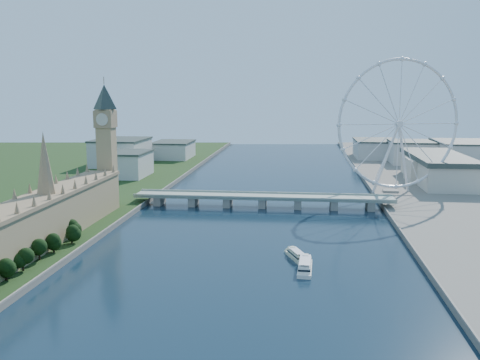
# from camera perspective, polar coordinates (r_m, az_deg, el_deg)

# --- Properties ---
(parliament_range) EXTENTS (24.00, 200.00, 70.00)m
(parliament_range) POSITION_cam_1_polar(r_m,az_deg,el_deg) (362.80, -19.81, -3.68)
(parliament_range) COLOR tan
(parliament_range) RESTS_ON ground
(big_ben) EXTENTS (20.02, 20.02, 110.00)m
(big_ben) POSITION_cam_1_polar(r_m,az_deg,el_deg) (454.19, -14.12, 5.27)
(big_ben) COLOR tan
(big_ben) RESTS_ON ground
(westminster_bridge) EXTENTS (220.00, 22.00, 9.50)m
(westminster_bridge) POSITION_cam_1_polar(r_m,az_deg,el_deg) (456.20, 2.43, -2.04)
(westminster_bridge) COLOR gray
(westminster_bridge) RESTS_ON ground
(london_eye) EXTENTS (113.60, 39.12, 124.30)m
(london_eye) POSITION_cam_1_polar(r_m,az_deg,el_deg) (509.59, 16.59, 5.69)
(london_eye) COLOR silver
(london_eye) RESTS_ON ground
(county_hall) EXTENTS (54.00, 144.00, 35.00)m
(county_hall) POSITION_cam_1_polar(r_m,az_deg,el_deg) (601.38, 20.24, -0.47)
(county_hall) COLOR beige
(county_hall) RESTS_ON ground
(city_skyline) EXTENTS (505.00, 280.00, 32.00)m
(city_skyline) POSITION_cam_1_polar(r_m,az_deg,el_deg) (710.64, 7.13, 2.86)
(city_skyline) COLOR beige
(city_skyline) RESTS_ON ground
(tour_boat_near) EXTENTS (9.05, 31.10, 6.82)m
(tour_boat_near) POSITION_cam_1_polar(r_m,az_deg,el_deg) (299.57, 6.93, -9.59)
(tour_boat_near) COLOR silver
(tour_boat_near) RESTS_ON ground
(tour_boat_far) EXTENTS (15.20, 26.12, 5.59)m
(tour_boat_far) POSITION_cam_1_polar(r_m,az_deg,el_deg) (319.38, 6.03, -8.35)
(tour_boat_far) COLOR beige
(tour_boat_far) RESTS_ON ground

